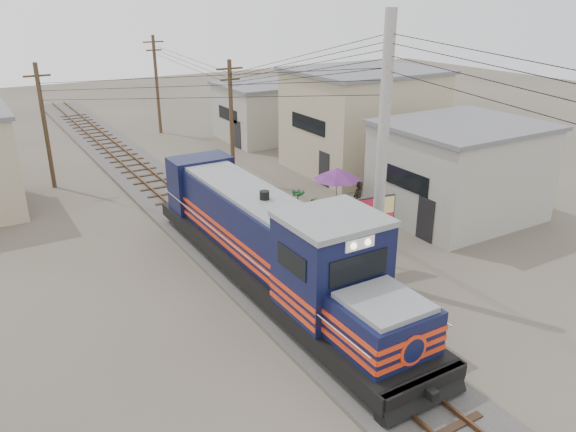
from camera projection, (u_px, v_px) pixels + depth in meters
ground at (290, 301)px, 20.41m from camera, size 120.00×120.00×0.00m
ballast at (188, 213)px, 28.35m from camera, size 3.60×70.00×0.16m
track at (188, 210)px, 28.29m from camera, size 1.15×70.00×0.12m
locomotive at (273, 245)px, 20.73m from camera, size 2.99×16.29×4.04m
utility_pole_main at (382, 158)px, 19.84m from camera, size 0.40×0.40×10.00m
wooden_pole_mid at (231, 119)px, 32.36m from camera, size 1.60×0.24×7.00m
wooden_pole_far at (157, 83)px, 43.57m from camera, size 1.60×0.24×7.50m
wooden_pole_left at (45, 124)px, 31.01m from camera, size 1.60×0.24×7.00m
power_lines at (186, 64)px, 24.32m from camera, size 9.65×19.00×3.30m
shophouse_front at (459, 170)px, 27.43m from camera, size 7.35×6.30×4.70m
shophouse_mid at (362, 120)px, 34.80m from camera, size 8.40×7.35×6.20m
shophouse_back at (264, 111)px, 42.42m from camera, size 6.30×6.30×4.20m
billboard at (371, 217)px, 21.93m from camera, size 1.99×0.44×3.09m
market_umbrella at (337, 174)px, 27.21m from camera, size 2.49×2.49×2.57m
vendor at (358, 200)px, 27.68m from camera, size 0.79×0.65×1.87m
plant_nursery at (333, 215)px, 26.95m from camera, size 3.32×3.15×1.13m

